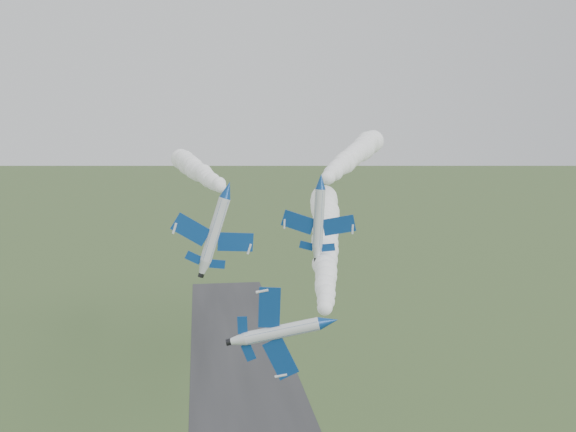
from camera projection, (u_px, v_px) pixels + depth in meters
name	position (u px, v px, depth m)	size (l,w,h in m)	color
jet_lead	(329.00, 322.00, 69.24)	(4.61, 12.45, 10.07)	silver
smoke_trail_jet_lead	(325.00, 237.00, 106.30)	(5.70, 70.23, 5.70)	white
jet_pair_left	(228.00, 190.00, 87.95)	(11.16, 13.90, 4.48)	silver
smoke_trail_jet_pair_left	(196.00, 170.00, 122.11)	(4.64, 63.88, 4.64)	white
jet_pair_right	(321.00, 181.00, 89.12)	(10.47, 12.12, 3.09)	silver
smoke_trail_jet_pair_right	(355.00, 155.00, 127.75)	(5.54, 74.91, 5.54)	white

